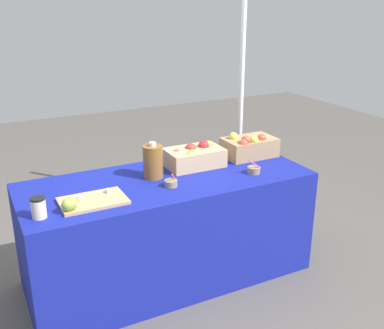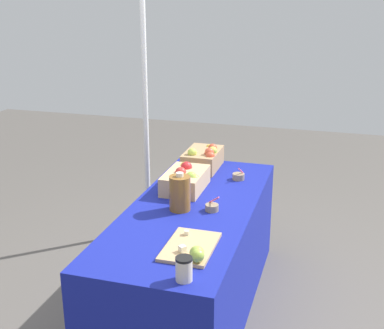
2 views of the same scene
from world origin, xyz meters
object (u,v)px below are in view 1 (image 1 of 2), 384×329
Objects in this scene: cutting_board_front at (86,202)px; coffee_cup at (39,208)px; apple_crate_middle at (194,156)px; sample_bowl_near at (254,170)px; tent_pole at (241,89)px; sample_bowl_mid at (171,183)px; apple_crate_left at (249,146)px; cider_jug at (153,162)px.

coffee_cup reaches higher than cutting_board_front.
coffee_cup is (-1.11, -0.34, -0.01)m from apple_crate_middle.
apple_crate_middle reaches higher than sample_bowl_near.
tent_pole is (0.74, 0.57, 0.32)m from apple_crate_middle.
sample_bowl_mid is at bearing 5.14° from coffee_cup.
coffee_cup is (-0.26, -0.04, 0.04)m from cutting_board_front.
coffee_cup reaches higher than sample_bowl_mid.
apple_crate_middle is 3.34× the size of coffee_cup.
apple_crate_left is 1.60m from coffee_cup.
cider_jug is (-0.34, -0.07, 0.04)m from apple_crate_middle.
cutting_board_front is (-0.84, -0.30, -0.05)m from apple_crate_middle.
cutting_board_front is 0.55m from sample_bowl_mid.
sample_bowl_mid is 0.22m from cider_jug.
coffee_cup is (-1.40, -0.03, 0.04)m from sample_bowl_near.
apple_crate_middle is 3.91× the size of sample_bowl_near.
cider_jug reaches higher than apple_crate_left.
cutting_board_front is at bearing 179.44° from sample_bowl_near.
apple_crate_middle is at bearing 16.84° from coffee_cup.
cutting_board_front is at bearing -160.65° from apple_crate_middle.
apple_crate_middle is 0.35m from cider_jug.
apple_crate_left is 0.46m from apple_crate_middle.
cider_jug is at bearing -175.15° from apple_crate_left.
apple_crate_middle reaches higher than cutting_board_front.
apple_crate_middle is 0.99m from tent_pole.
sample_bowl_near is at bearing -0.56° from cutting_board_front.
sample_bowl_near is (0.29, -0.31, -0.05)m from apple_crate_middle.
sample_bowl_near is 1.05m from tent_pole.
cutting_board_front is 1.14m from sample_bowl_near.
apple_crate_left is 0.71m from tent_pole.
coffee_cup is at bearing -153.91° from tent_pole.
apple_crate_left is at bearing 12.01° from coffee_cup.
tent_pole is (1.59, 0.87, 0.37)m from cutting_board_front.
sample_bowl_near is 0.04× the size of tent_pole.
coffee_cup is at bearing -163.16° from apple_crate_middle.
apple_crate_left is 0.17× the size of tent_pole.
apple_crate_left is 0.97× the size of apple_crate_middle.
sample_bowl_near is at bearing -4.34° from sample_bowl_mid.
cider_jug is (-0.04, 0.19, 0.09)m from sample_bowl_mid.
coffee_cup is at bearing -167.99° from apple_crate_left.
apple_crate_left is 3.74× the size of sample_bowl_mid.
tent_pole is at bearing 30.65° from cider_jug.
tent_pole reaches higher than cider_jug.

